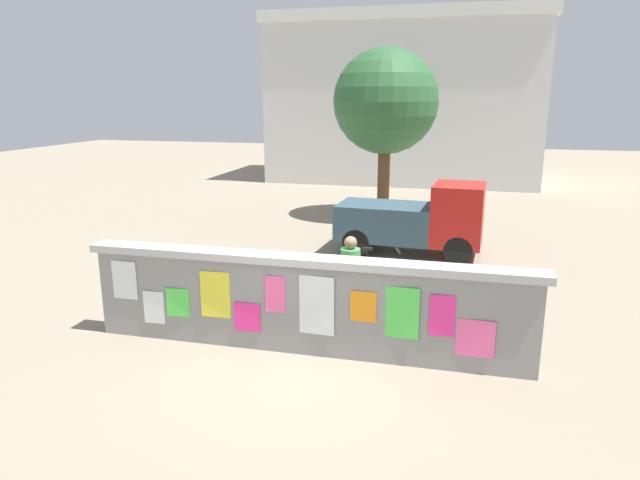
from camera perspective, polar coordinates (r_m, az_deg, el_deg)
name	(u,v)px	position (r m, az deg, el deg)	size (l,w,h in m)	color
ground	(378,235)	(16.66, 5.83, 0.53)	(60.00, 60.00, 0.00)	gray
poster_wall	(304,303)	(8.91, -1.62, -6.35)	(7.19, 0.42, 1.56)	gray
auto_rickshaw_truck	(417,220)	(14.55, 9.72, 2.02)	(3.69, 1.74, 1.85)	black
motorcycle	(262,290)	(10.57, -5.80, -4.99)	(1.87, 0.70, 0.87)	black
bicycle_near	(460,301)	(10.54, 13.90, -6.00)	(1.71, 0.44, 0.95)	black
bicycle_far	(374,275)	(11.71, 5.46, -3.56)	(1.65, 0.62, 0.95)	black
person_walking	(350,272)	(9.84, 3.05, -3.21)	(0.45, 0.45, 1.62)	#BF6626
tree_roadside	(386,102)	(18.73, 6.59, 13.56)	(3.35, 3.35, 5.43)	brown
building_background	(405,99)	(27.95, 8.51, 13.80)	(12.39, 6.19, 7.51)	silver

